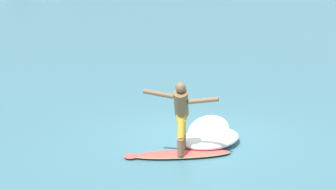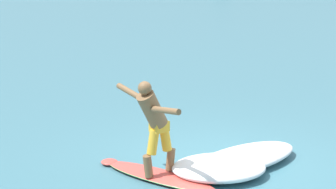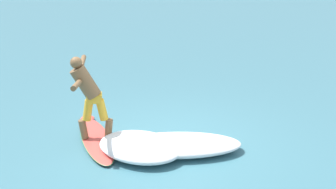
% 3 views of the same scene
% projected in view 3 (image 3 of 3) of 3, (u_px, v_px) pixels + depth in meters
% --- Properties ---
extents(ground_plane, '(200.00, 200.00, 0.00)m').
position_uv_depth(ground_plane, '(164.00, 145.00, 8.41)').
color(ground_plane, teal).
extents(surfboard, '(2.24, 1.03, 0.23)m').
position_uv_depth(surfboard, '(96.00, 139.00, 8.53)').
color(surfboard, '#E24F45').
rests_on(surfboard, ground).
extents(surfer, '(1.34, 0.92, 1.53)m').
position_uv_depth(surfer, '(88.00, 91.00, 8.17)').
color(surfer, brown).
rests_on(surfer, surfboard).
extents(wave_foam_at_tail, '(1.85, 1.68, 0.29)m').
position_uv_depth(wave_foam_at_tail, '(140.00, 147.00, 8.01)').
color(wave_foam_at_tail, white).
rests_on(wave_foam_at_tail, ground).
extents(wave_foam_at_nose, '(1.96, 2.42, 0.27)m').
position_uv_depth(wave_foam_at_nose, '(176.00, 145.00, 8.11)').
color(wave_foam_at_nose, white).
rests_on(wave_foam_at_nose, ground).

